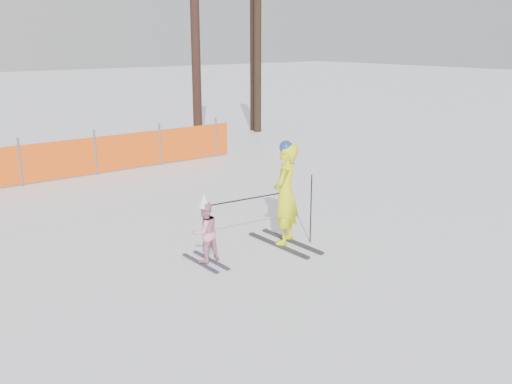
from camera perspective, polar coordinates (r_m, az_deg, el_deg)
ground at (r=10.14m, az=1.76°, el=-6.05°), size 120.00×120.00×0.00m
adult at (r=10.23m, az=2.96°, el=-0.17°), size 0.80×1.62×1.93m
child at (r=9.53m, az=-5.14°, el=-3.96°), size 0.52×1.04×1.21m
ski_poles at (r=10.10m, az=2.27°, el=-1.20°), size 1.97×0.37×1.28m
tree_trunks at (r=21.77m, az=-2.62°, el=13.90°), size 3.58×1.30×6.89m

